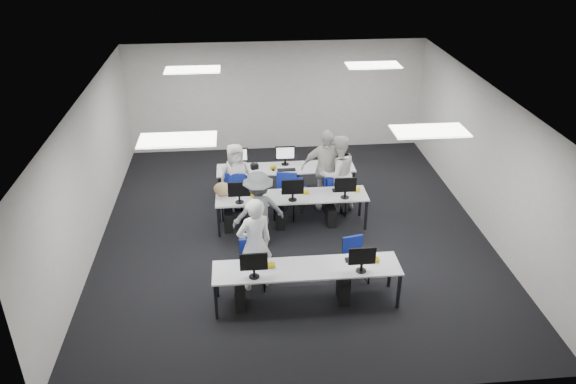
{
  "coord_description": "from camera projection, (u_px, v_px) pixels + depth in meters",
  "views": [
    {
      "loc": [
        -1.04,
        -10.17,
        6.3
      ],
      "look_at": [
        -0.11,
        -0.13,
        1.0
      ],
      "focal_mm": 35.0,
      "sensor_mm": 36.0,
      "label": 1
    }
  ],
  "objects": [
    {
      "name": "photographer",
      "position": [
        259.0,
        211.0,
        11.07
      ],
      "size": [
        1.2,
        0.89,
        1.65
      ],
      "primitive_type": "imported",
      "rotation": [
        0.0,
        0.0,
        3.43
      ],
      "color": "slate",
      "rests_on": "ground"
    },
    {
      "name": "desk_front",
      "position": [
        307.0,
        270.0,
        9.55
      ],
      "size": [
        3.2,
        0.7,
        0.73
      ],
      "color": "silver",
      "rests_on": "ground"
    },
    {
      "name": "chair_1",
      "position": [
        355.0,
        267.0,
        10.33
      ],
      "size": [
        0.5,
        0.53,
        0.84
      ],
      "rotation": [
        0.0,
        0.0,
        0.22
      ],
      "color": "navy",
      "rests_on": "ground"
    },
    {
      "name": "room",
      "position": [
        293.0,
        167.0,
        11.28
      ],
      "size": [
        9.0,
        9.02,
        3.0
      ],
      "color": "black",
      "rests_on": "ground"
    },
    {
      "name": "chair_5",
      "position": [
        237.0,
        197.0,
        12.74
      ],
      "size": [
        0.5,
        0.53,
        0.89
      ],
      "rotation": [
        0.0,
        0.0,
        0.14
      ],
      "color": "navy",
      "rests_on": "ground"
    },
    {
      "name": "equipment_mid",
      "position": [
        283.0,
        212.0,
        11.96
      ],
      "size": [
        2.91,
        0.41,
        1.19
      ],
      "color": "white",
      "rests_on": "desk_mid"
    },
    {
      "name": "chair_2",
      "position": [
        234.0,
        204.0,
        12.37
      ],
      "size": [
        0.57,
        0.6,
        0.96
      ],
      "rotation": [
        0.0,
        0.0,
        -0.21
      ],
      "color": "navy",
      "rests_on": "ground"
    },
    {
      "name": "chair_4",
      "position": [
        334.0,
        203.0,
        12.51
      ],
      "size": [
        0.5,
        0.52,
        0.83
      ],
      "rotation": [
        0.0,
        0.0,
        0.24
      ],
      "color": "navy",
      "rests_on": "ground"
    },
    {
      "name": "equipment_back",
      "position": [
        294.0,
        181.0,
        13.26
      ],
      "size": [
        2.91,
        0.41,
        1.19
      ],
      "color": "white",
      "rests_on": "desk_back"
    },
    {
      "name": "student_0",
      "position": [
        255.0,
        245.0,
        9.84
      ],
      "size": [
        0.77,
        0.65,
        1.81
      ],
      "primitive_type": "imported",
      "rotation": [
        0.0,
        0.0,
        3.52
      ],
      "color": "silver",
      "rests_on": "ground"
    },
    {
      "name": "desk_mid",
      "position": [
        292.0,
        198.0,
        11.84
      ],
      "size": [
        3.2,
        0.7,
        0.73
      ],
      "color": "silver",
      "rests_on": "ground"
    },
    {
      "name": "equipment_front",
      "position": [
        296.0,
        287.0,
        9.67
      ],
      "size": [
        2.51,
        0.41,
        1.19
      ],
      "color": "#0B2C99",
      "rests_on": "desk_front"
    },
    {
      "name": "student_3",
      "position": [
        325.0,
        169.0,
        12.5
      ],
      "size": [
        1.15,
        0.65,
        1.86
      ],
      "primitive_type": "imported",
      "rotation": [
        0.0,
        0.0,
        -0.19
      ],
      "color": "silver",
      "rests_on": "ground"
    },
    {
      "name": "chair_0",
      "position": [
        252.0,
        272.0,
        10.16
      ],
      "size": [
        0.45,
        0.49,
        0.89
      ],
      "rotation": [
        0.0,
        0.0,
        0.04
      ],
      "color": "navy",
      "rests_on": "ground"
    },
    {
      "name": "ceiling_panels",
      "position": [
        293.0,
        96.0,
        10.59
      ],
      "size": [
        5.2,
        4.6,
        0.02
      ],
      "color": "white",
      "rests_on": "room"
    },
    {
      "name": "handbag",
      "position": [
        222.0,
        189.0,
        11.76
      ],
      "size": [
        0.39,
        0.27,
        0.3
      ],
      "primitive_type": "ellipsoid",
      "rotation": [
        0.0,
        0.0,
        -0.09
      ],
      "color": "#9C7450",
      "rests_on": "desk_mid"
    },
    {
      "name": "student_1",
      "position": [
        338.0,
        173.0,
        12.4
      ],
      "size": [
        1.06,
        0.95,
        1.79
      ],
      "primitive_type": "imported",
      "rotation": [
        0.0,
        0.0,
        3.52
      ],
      "color": "silver",
      "rests_on": "ground"
    },
    {
      "name": "dslr_camera",
      "position": [
        255.0,
        167.0,
        10.81
      ],
      "size": [
        0.19,
        0.21,
        0.1
      ],
      "primitive_type": "cube",
      "rotation": [
        0.0,
        0.0,
        3.43
      ],
      "color": "black",
      "rests_on": "photographer"
    },
    {
      "name": "chair_7",
      "position": [
        332.0,
        197.0,
        12.75
      ],
      "size": [
        0.47,
        0.5,
        0.85
      ],
      "rotation": [
        0.0,
        0.0,
        0.13
      ],
      "color": "navy",
      "rests_on": "ground"
    },
    {
      "name": "chair_3",
      "position": [
        286.0,
        203.0,
        12.4
      ],
      "size": [
        0.57,
        0.61,
        0.97
      ],
      "rotation": [
        0.0,
        0.0,
        -0.22
      ],
      "color": "navy",
      "rests_on": "ground"
    },
    {
      "name": "student_2",
      "position": [
        236.0,
        177.0,
        12.51
      ],
      "size": [
        0.85,
        0.65,
        1.55
      ],
      "primitive_type": "imported",
      "rotation": [
        0.0,
        0.0,
        0.22
      ],
      "color": "silver",
      "rests_on": "ground"
    },
    {
      "name": "desk_back",
      "position": [
        286.0,
        170.0,
        13.07
      ],
      "size": [
        3.2,
        0.7,
        0.73
      ],
      "color": "silver",
      "rests_on": "ground"
    },
    {
      "name": "chair_6",
      "position": [
        295.0,
        197.0,
        12.74
      ],
      "size": [
        0.55,
        0.57,
        0.87
      ],
      "rotation": [
        0.0,
        0.0,
        -0.32
      ],
      "color": "navy",
      "rests_on": "ground"
    }
  ]
}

